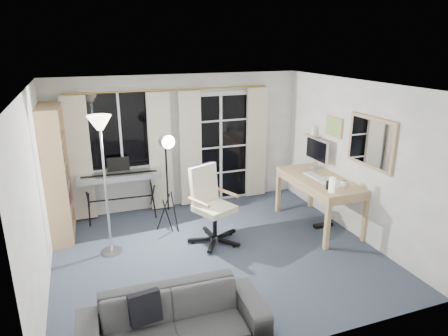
{
  "coord_description": "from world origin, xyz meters",
  "views": [
    {
      "loc": [
        -1.69,
        -4.85,
        2.94
      ],
      "look_at": [
        0.23,
        0.35,
        1.17
      ],
      "focal_mm": 32.0,
      "sensor_mm": 36.0,
      "label": 1
    }
  ],
  "objects_px": {
    "desk": "(320,184)",
    "sofa": "(173,313)",
    "bookshelf": "(54,177)",
    "torchiere_lamp": "(102,145)",
    "monitor": "(317,151)",
    "mug": "(345,183)",
    "office_chair": "(209,197)",
    "keyboard_piano": "(120,177)",
    "studio_light": "(167,153)"
  },
  "relations": [
    {
      "from": "desk",
      "to": "sofa",
      "type": "xyz_separation_m",
      "value": [
        -2.89,
        -1.87,
        -0.37
      ]
    },
    {
      "from": "bookshelf",
      "to": "torchiere_lamp",
      "type": "xyz_separation_m",
      "value": [
        0.69,
        -0.81,
        0.65
      ]
    },
    {
      "from": "torchiere_lamp",
      "to": "monitor",
      "type": "relative_size",
      "value": 3.34
    },
    {
      "from": "monitor",
      "to": "mug",
      "type": "distance_m",
      "value": 0.99
    },
    {
      "from": "torchiere_lamp",
      "to": "sofa",
      "type": "distance_m",
      "value": 2.5
    },
    {
      "from": "bookshelf",
      "to": "desk",
      "type": "xyz_separation_m",
      "value": [
        4.01,
        -1.06,
        -0.24
      ]
    },
    {
      "from": "office_chair",
      "to": "sofa",
      "type": "height_order",
      "value": "office_chair"
    },
    {
      "from": "office_chair",
      "to": "torchiere_lamp",
      "type": "bearing_deg",
      "value": 153.16
    },
    {
      "from": "keyboard_piano",
      "to": "desk",
      "type": "relative_size",
      "value": 0.89
    },
    {
      "from": "torchiere_lamp",
      "to": "bookshelf",
      "type": "bearing_deg",
      "value": 130.37
    },
    {
      "from": "studio_light",
      "to": "sofa",
      "type": "height_order",
      "value": "studio_light"
    },
    {
      "from": "keyboard_piano",
      "to": "sofa",
      "type": "xyz_separation_m",
      "value": [
        0.14,
        -3.25,
        -0.4
      ]
    },
    {
      "from": "torchiere_lamp",
      "to": "mug",
      "type": "bearing_deg",
      "value": -12.38
    },
    {
      "from": "torchiere_lamp",
      "to": "office_chair",
      "type": "xyz_separation_m",
      "value": [
        1.46,
        -0.09,
        -0.93
      ]
    },
    {
      "from": "desk",
      "to": "mug",
      "type": "relative_size",
      "value": 11.49
    },
    {
      "from": "bookshelf",
      "to": "torchiere_lamp",
      "type": "relative_size",
      "value": 1.02
    },
    {
      "from": "torchiere_lamp",
      "to": "studio_light",
      "type": "relative_size",
      "value": 1.22
    },
    {
      "from": "torchiere_lamp",
      "to": "monitor",
      "type": "xyz_separation_m",
      "value": [
        3.51,
        0.2,
        -0.47
      ]
    },
    {
      "from": "bookshelf",
      "to": "mug",
      "type": "xyz_separation_m",
      "value": [
        4.11,
        -1.56,
        -0.07
      ]
    },
    {
      "from": "studio_light",
      "to": "monitor",
      "type": "relative_size",
      "value": 2.75
    },
    {
      "from": "desk",
      "to": "monitor",
      "type": "height_order",
      "value": "monitor"
    },
    {
      "from": "torchiere_lamp",
      "to": "keyboard_piano",
      "type": "relative_size",
      "value": 1.44
    },
    {
      "from": "studio_light",
      "to": "mug",
      "type": "height_order",
      "value": "studio_light"
    },
    {
      "from": "monitor",
      "to": "keyboard_piano",
      "type": "bearing_deg",
      "value": 162.82
    },
    {
      "from": "bookshelf",
      "to": "mug",
      "type": "distance_m",
      "value": 4.39
    },
    {
      "from": "desk",
      "to": "sofa",
      "type": "distance_m",
      "value": 3.46
    },
    {
      "from": "torchiere_lamp",
      "to": "keyboard_piano",
      "type": "bearing_deg",
      "value": 75.51
    },
    {
      "from": "monitor",
      "to": "mug",
      "type": "bearing_deg",
      "value": -96.92
    },
    {
      "from": "torchiere_lamp",
      "to": "mug",
      "type": "height_order",
      "value": "torchiere_lamp"
    },
    {
      "from": "desk",
      "to": "mug",
      "type": "bearing_deg",
      "value": -79.83
    },
    {
      "from": "torchiere_lamp",
      "to": "monitor",
      "type": "height_order",
      "value": "torchiere_lamp"
    },
    {
      "from": "bookshelf",
      "to": "desk",
      "type": "distance_m",
      "value": 4.15
    },
    {
      "from": "office_chair",
      "to": "monitor",
      "type": "distance_m",
      "value": 2.12
    },
    {
      "from": "desk",
      "to": "monitor",
      "type": "distance_m",
      "value": 0.65
    },
    {
      "from": "mug",
      "to": "office_chair",
      "type": "bearing_deg",
      "value": 161.4
    },
    {
      "from": "torchiere_lamp",
      "to": "office_chair",
      "type": "height_order",
      "value": "torchiere_lamp"
    },
    {
      "from": "studio_light",
      "to": "office_chair",
      "type": "height_order",
      "value": "studio_light"
    },
    {
      "from": "studio_light",
      "to": "desk",
      "type": "bearing_deg",
      "value": -26.44
    },
    {
      "from": "monitor",
      "to": "desk",
      "type": "bearing_deg",
      "value": -114.69
    },
    {
      "from": "bookshelf",
      "to": "monitor",
      "type": "distance_m",
      "value": 4.25
    },
    {
      "from": "mug",
      "to": "bookshelf",
      "type": "bearing_deg",
      "value": 159.16
    },
    {
      "from": "torchiere_lamp",
      "to": "desk",
      "type": "distance_m",
      "value": 3.44
    },
    {
      "from": "keyboard_piano",
      "to": "studio_light",
      "type": "bearing_deg",
      "value": -47.09
    },
    {
      "from": "sofa",
      "to": "keyboard_piano",
      "type": "bearing_deg",
      "value": 94.69
    },
    {
      "from": "torchiere_lamp",
      "to": "office_chair",
      "type": "bearing_deg",
      "value": -3.64
    },
    {
      "from": "office_chair",
      "to": "mug",
      "type": "xyz_separation_m",
      "value": [
        1.95,
        -0.66,
        0.21
      ]
    },
    {
      "from": "office_chair",
      "to": "monitor",
      "type": "relative_size",
      "value": 1.95
    },
    {
      "from": "keyboard_piano",
      "to": "desk",
      "type": "bearing_deg",
      "value": -21.65
    },
    {
      "from": "monitor",
      "to": "mug",
      "type": "xyz_separation_m",
      "value": [
        -0.1,
        -0.95,
        -0.25
      ]
    },
    {
      "from": "keyboard_piano",
      "to": "sofa",
      "type": "bearing_deg",
      "value": -84.78
    }
  ]
}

